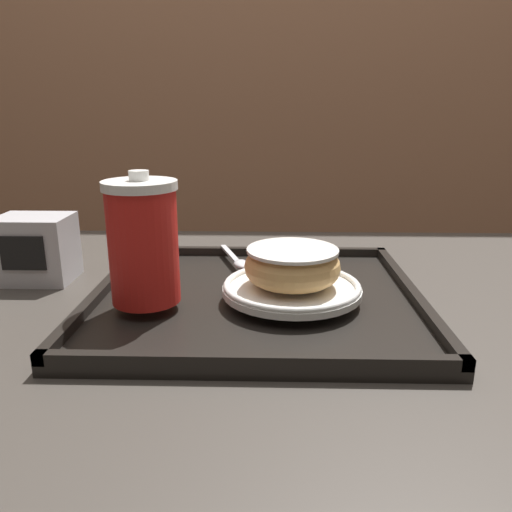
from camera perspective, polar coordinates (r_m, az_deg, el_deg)
The scene contains 8 objects.
wall_behind at distance 1.72m, azimuth 2.39°, elevation 24.88°, with size 8.00×0.05×2.40m.
cafe_table at distance 0.71m, azimuth 3.02°, elevation -16.51°, with size 1.06×0.76×0.71m.
serving_tray at distance 0.63m, azimuth -0.00°, elevation -4.91°, with size 0.40×0.37×0.02m.
coffee_cup_front at distance 0.58m, azimuth -12.77°, elevation 1.60°, with size 0.08×0.08×0.15m.
plate_with_chocolate_donut at distance 0.61m, azimuth 4.11°, elevation -3.61°, with size 0.17×0.17×0.01m.
donut_chocolate_glazed at distance 0.60m, azimuth 4.17°, elevation -1.07°, with size 0.12×0.12×0.04m.
spoon at distance 0.71m, azimuth -2.00°, elevation -0.63°, with size 0.06×0.13×0.01m.
napkin_dispenser at distance 0.78m, azimuth -23.84°, elevation 0.77°, with size 0.10×0.08×0.09m.
Camera 1 is at (-0.02, -0.60, 0.95)m, focal length 35.00 mm.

